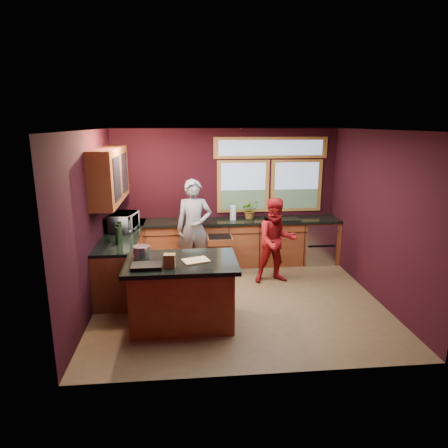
{
  "coord_description": "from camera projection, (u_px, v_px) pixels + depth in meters",
  "views": [
    {
      "loc": [
        -0.81,
        -5.96,
        2.8
      ],
      "look_at": [
        -0.19,
        0.4,
        1.18
      ],
      "focal_mm": 32.0,
      "sensor_mm": 36.0,
      "label": 1
    }
  ],
  "objects": [
    {
      "name": "paper_towel",
      "position": [
        233.0,
        213.0,
        7.9
      ],
      "size": [
        0.12,
        0.12,
        0.28
      ],
      "primitive_type": "cylinder",
      "color": "silver",
      "rests_on": "back_counter"
    },
    {
      "name": "floor",
      "position": [
        238.0,
        300.0,
        6.51
      ],
      "size": [
        4.5,
        4.5,
        0.0
      ],
      "primitive_type": "plane",
      "color": "brown",
      "rests_on": "ground"
    },
    {
      "name": "cutting_board",
      "position": [
        196.0,
        261.0,
        5.51
      ],
      "size": [
        0.41,
        0.35,
        0.02
      ],
      "primitive_type": "cube",
      "rotation": [
        0.0,
        0.0,
        0.33
      ],
      "color": "tan",
      "rests_on": "island"
    },
    {
      "name": "left_counter",
      "position": [
        123.0,
        259.0,
        7.03
      ],
      "size": [
        0.64,
        2.3,
        0.93
      ],
      "color": "maroon",
      "rests_on": "floor"
    },
    {
      "name": "island",
      "position": [
        182.0,
        292.0,
        5.66
      ],
      "size": [
        1.55,
        1.05,
        0.95
      ],
      "color": "maroon",
      "rests_on": "floor"
    },
    {
      "name": "back_counter",
      "position": [
        237.0,
        242.0,
        8.05
      ],
      "size": [
        4.5,
        0.64,
        0.93
      ],
      "color": "maroon",
      "rests_on": "floor"
    },
    {
      "name": "microwave",
      "position": [
        124.0,
        222.0,
        7.1
      ],
      "size": [
        0.5,
        0.64,
        0.32
      ],
      "primitive_type": "imported",
      "rotation": [
        0.0,
        0.0,
        1.37
      ],
      "color": "#999999",
      "rests_on": "left_counter"
    },
    {
      "name": "potted_plant",
      "position": [
        250.0,
        210.0,
        7.97
      ],
      "size": [
        0.34,
        0.29,
        0.37
      ],
      "primitive_type": "imported",
      "color": "#999999",
      "rests_on": "back_counter"
    },
    {
      "name": "paper_bag",
      "position": [
        170.0,
        261.0,
        5.26
      ],
      "size": [
        0.16,
        0.13,
        0.18
      ],
      "primitive_type": "cube",
      "rotation": [
        0.0,
        0.0,
        -0.09
      ],
      "color": "brown",
      "rests_on": "island"
    },
    {
      "name": "room_shell",
      "position": [
        199.0,
        188.0,
        6.32
      ],
      "size": [
        4.52,
        4.02,
        2.71
      ],
      "color": "black",
      "rests_on": "ground"
    },
    {
      "name": "person_red",
      "position": [
        276.0,
        241.0,
        7.07
      ],
      "size": [
        0.79,
        0.63,
        1.54
      ],
      "primitive_type": "imported",
      "rotation": [
        0.0,
        0.0,
        0.07
      ],
      "color": "maroon",
      "rests_on": "floor"
    },
    {
      "name": "black_tray",
      "position": [
        147.0,
        266.0,
        5.25
      ],
      "size": [
        0.4,
        0.29,
        0.05
      ],
      "primitive_type": "cube",
      "rotation": [
        0.0,
        0.0,
        0.01
      ],
      "color": "black",
      "rests_on": "island"
    },
    {
      "name": "person_grey",
      "position": [
        194.0,
        228.0,
        7.41
      ],
      "size": [
        0.68,
        0.46,
        1.81
      ],
      "primitive_type": "imported",
      "rotation": [
        0.0,
        0.0,
        -0.04
      ],
      "color": "slate",
      "rests_on": "floor"
    },
    {
      "name": "stock_pot",
      "position": [
        142.0,
        252.0,
        5.61
      ],
      "size": [
        0.24,
        0.24,
        0.18
      ],
      "primitive_type": "cylinder",
      "color": "silver",
      "rests_on": "island"
    }
  ]
}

